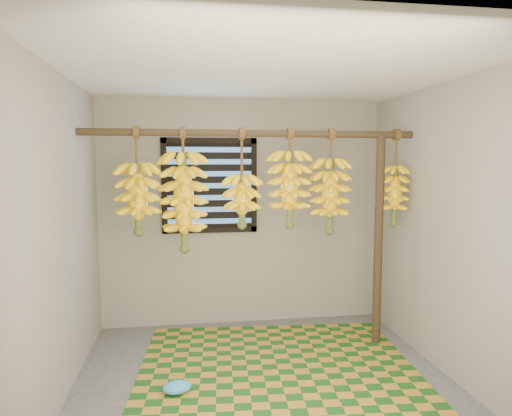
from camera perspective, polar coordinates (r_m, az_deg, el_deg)
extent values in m
cube|color=#4A4A4A|center=(3.82, 1.36, -21.56)|extent=(3.00, 3.00, 0.01)
cube|color=silver|center=(3.46, 1.46, 16.74)|extent=(3.00, 3.00, 0.01)
cube|color=gray|center=(4.91, -1.71, -0.64)|extent=(3.00, 0.01, 2.40)
cube|color=gray|center=(3.50, -23.68, -3.71)|extent=(0.01, 3.00, 2.40)
cube|color=gray|center=(3.99, 23.24, -2.59)|extent=(0.01, 3.00, 2.40)
cube|color=black|center=(4.83, -5.81, 2.80)|extent=(1.00, 0.04, 1.00)
cylinder|color=#48361E|center=(4.09, -0.33, 9.31)|extent=(3.00, 0.06, 0.06)
cylinder|color=#48361E|center=(4.49, 15.06, -4.03)|extent=(0.08, 0.08, 2.00)
cube|color=#185017|center=(4.17, 2.57, -18.96)|extent=(2.45, 2.03, 0.01)
ellipsoid|color=#3E9EE9|center=(3.74, -9.86, -21.21)|extent=(0.26, 0.21, 0.09)
cylinder|color=brown|center=(4.06, -14.70, 7.30)|extent=(0.02, 0.02, 0.32)
cylinder|color=#4C5923|center=(4.07, -14.55, 1.40)|extent=(0.06, 0.06, 0.58)
cylinder|color=brown|center=(4.04, -9.13, 8.07)|extent=(0.02, 0.02, 0.23)
cylinder|color=#4C5923|center=(4.05, -9.02, 0.99)|extent=(0.06, 0.06, 0.83)
cylinder|color=brown|center=(4.07, -1.79, 6.78)|extent=(0.02, 0.02, 0.42)
cylinder|color=#4C5923|center=(4.08, -1.77, 1.18)|extent=(0.06, 0.06, 0.44)
cylinder|color=brown|center=(4.15, 4.27, 8.21)|extent=(0.02, 0.02, 0.21)
cylinder|color=#4C5923|center=(4.15, 4.23, 2.65)|extent=(0.06, 0.06, 0.66)
cylinder|color=brown|center=(4.25, 9.34, 7.63)|extent=(0.02, 0.02, 0.28)
cylinder|color=#4C5923|center=(4.26, 9.24, 1.77)|extent=(0.06, 0.06, 0.65)
cylinder|color=brown|center=(4.49, 17.11, 6.98)|extent=(0.02, 0.02, 0.33)
cylinder|color=#4C5923|center=(4.50, 16.96, 1.78)|extent=(0.05, 0.05, 0.54)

